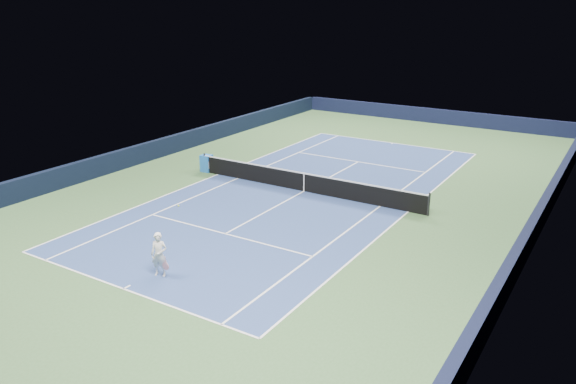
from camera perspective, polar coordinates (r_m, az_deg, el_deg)
The scene contains 19 objects.
ground at distance 28.19m, azimuth 1.63°, elevation 0.07°, with size 40.00×40.00×0.00m, color #375930.
wall_far at distance 45.75m, azimuth 14.38°, elevation 7.53°, with size 22.00×0.35×1.10m, color black.
wall_right at distance 24.74m, azimuth 23.87°, elevation -2.99°, with size 0.35×40.00×1.10m, color black.
wall_left at distance 34.52m, azimuth -14.11°, elevation 3.99°, with size 0.35×40.00×1.10m, color black.
court_surface at distance 28.18m, azimuth 1.63°, elevation 0.08°, with size 10.97×23.77×0.01m, color navy.
baseline_far at distance 38.53m, azimuth 10.62°, elevation 4.92°, with size 10.97×0.08×0.00m, color white.
baseline_near at distance 19.67m, azimuth -16.37°, elevation -9.42°, with size 10.97×0.08×0.00m, color white.
sideline_doubles_right at distance 26.03m, azimuth 12.12°, elevation -1.97°, with size 0.08×23.77×0.00m, color white.
sideline_doubles_left at distance 31.17m, azimuth -7.11°, elevation 1.80°, with size 0.08×23.77×0.00m, color white.
sideline_singles_right at distance 26.48m, azimuth 9.34°, elevation -1.43°, with size 0.08×23.77×0.00m, color white.
sideline_singles_left at distance 30.36m, azimuth -5.09°, elevation 1.41°, with size 0.08×23.77×0.00m, color white.
service_line_far at distance 33.63m, azimuth 7.15°, elevation 3.07°, with size 8.23×0.08×0.00m, color white.
service_line_near at distance 23.23m, azimuth -6.38°, elevation -4.23°, with size 8.23×0.08×0.00m, color white.
center_service_line at distance 28.18m, azimuth 1.63°, elevation 0.09°, with size 0.08×12.80×0.00m, color white.
center_mark_far at distance 38.39m, azimuth 10.53°, elevation 4.88°, with size 0.08×0.30×0.00m, color white.
center_mark_near at distance 19.76m, azimuth -16.05°, elevation -9.26°, with size 0.08×0.30×0.00m, color white.
tennis_net at distance 28.03m, azimuth 1.64°, elevation 1.05°, with size 12.90×0.10×1.07m.
sponsor_cube at distance 31.70m, azimuth -8.27°, elevation 2.91°, with size 0.62×0.57×0.94m.
tennis_player at distance 19.91m, azimuth -12.95°, elevation -6.21°, with size 0.80×1.32×2.33m.
Camera 1 is at (13.39, -23.08, 9.07)m, focal length 35.00 mm.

